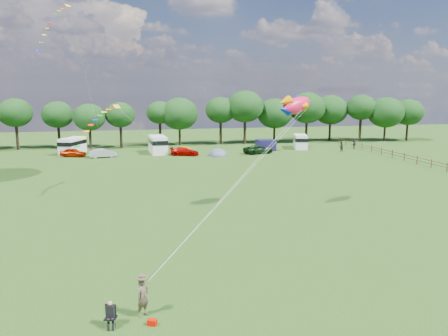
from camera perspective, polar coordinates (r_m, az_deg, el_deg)
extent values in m
plane|color=black|center=(29.52, 3.34, -10.38)|extent=(180.00, 180.00, 0.00)
cylinder|color=black|center=(84.97, -25.40, 3.63)|extent=(0.49, 0.49, 4.25)
ellipsoid|color=black|center=(84.66, -25.62, 6.53)|extent=(5.86, 5.86, 4.98)
cylinder|color=black|center=(84.29, -20.73, 3.79)|extent=(0.47, 0.47, 3.90)
ellipsoid|color=black|center=(83.99, -20.91, 6.53)|extent=(5.58, 5.58, 4.74)
cylinder|color=black|center=(80.63, -17.05, 3.61)|extent=(0.44, 0.44, 3.56)
ellipsoid|color=black|center=(80.31, -17.19, 6.35)|extent=(5.56, 5.56, 4.73)
cylinder|color=black|center=(81.29, -13.30, 3.98)|extent=(0.47, 0.47, 3.95)
ellipsoid|color=black|center=(80.98, -13.41, 6.77)|extent=(5.33, 5.33, 4.53)
cylinder|color=black|center=(83.23, -8.33, 4.41)|extent=(0.50, 0.50, 4.33)
ellipsoid|color=black|center=(82.93, -8.40, 7.18)|extent=(4.95, 4.95, 4.21)
cylinder|color=black|center=(83.15, -5.80, 4.11)|extent=(0.43, 0.43, 3.31)
ellipsoid|color=black|center=(82.81, -5.85, 7.07)|extent=(7.03, 7.03, 5.98)
cylinder|color=black|center=(84.57, -0.44, 4.62)|extent=(0.50, 0.50, 4.36)
ellipsoid|color=black|center=(84.26, -0.45, 7.58)|extent=(5.84, 5.84, 4.97)
cylinder|color=black|center=(84.77, 2.73, 4.68)|extent=(0.51, 0.51, 4.55)
ellipsoid|color=black|center=(84.44, 2.76, 8.03)|extent=(7.15, 7.15, 6.08)
cylinder|color=black|center=(87.31, 6.58, 4.35)|extent=(0.42, 0.42, 3.21)
ellipsoid|color=black|center=(86.99, 6.63, 7.10)|extent=(6.90, 6.90, 5.86)
cylinder|color=black|center=(88.94, 10.70, 4.66)|extent=(0.48, 0.48, 4.17)
ellipsoid|color=black|center=(88.63, 10.80, 7.73)|extent=(7.16, 7.16, 6.09)
cylinder|color=black|center=(93.17, 13.64, 4.63)|extent=(0.45, 0.45, 3.66)
ellipsoid|color=black|center=(92.87, 13.76, 7.38)|extent=(7.05, 7.05, 5.99)
cylinder|color=black|center=(93.43, 17.34, 4.77)|extent=(0.52, 0.52, 4.65)
ellipsoid|color=black|center=(93.15, 17.49, 7.56)|extent=(5.96, 5.96, 5.06)
cylinder|color=black|center=(94.79, 20.22, 4.24)|extent=(0.42, 0.42, 3.19)
ellipsoid|color=black|center=(94.49, 20.38, 6.83)|extent=(7.23, 7.23, 6.14)
cylinder|color=black|center=(98.09, 22.77, 4.35)|extent=(0.44, 0.44, 3.52)
ellipsoid|color=black|center=(97.82, 22.94, 6.73)|extent=(6.22, 6.22, 5.28)
cylinder|color=#472D19|center=(62.62, 27.11, 0.08)|extent=(0.12, 0.12, 1.20)
cylinder|color=#472D19|center=(64.93, 25.45, 0.53)|extent=(0.12, 0.12, 1.20)
cylinder|color=#472D19|center=(63.71, 26.29, 0.62)|extent=(0.08, 3.00, 0.08)
cylinder|color=#472D19|center=(63.77, 26.26, 0.27)|extent=(0.08, 3.00, 0.08)
cylinder|color=#472D19|center=(67.29, 23.91, 0.96)|extent=(0.12, 0.12, 1.20)
cylinder|color=#472D19|center=(66.05, 24.69, 1.05)|extent=(0.08, 3.00, 0.08)
cylinder|color=#472D19|center=(66.11, 24.66, 0.71)|extent=(0.08, 3.00, 0.08)
cylinder|color=#472D19|center=(69.71, 22.47, 1.35)|extent=(0.12, 0.12, 1.20)
cylinder|color=#472D19|center=(68.44, 23.20, 1.44)|extent=(0.08, 3.00, 0.08)
cylinder|color=#472D19|center=(68.50, 23.17, 1.11)|extent=(0.08, 3.00, 0.08)
cylinder|color=#472D19|center=(72.16, 21.13, 1.71)|extent=(0.12, 0.12, 1.20)
cylinder|color=#472D19|center=(70.88, 21.81, 1.81)|extent=(0.08, 3.00, 0.08)
cylinder|color=#472D19|center=(70.94, 21.78, 1.49)|extent=(0.08, 3.00, 0.08)
cylinder|color=#472D19|center=(74.66, 19.87, 2.05)|extent=(0.12, 0.12, 1.20)
cylinder|color=#472D19|center=(73.36, 20.51, 2.16)|extent=(0.08, 3.00, 0.08)
cylinder|color=#472D19|center=(73.41, 20.49, 1.85)|extent=(0.08, 3.00, 0.08)
cylinder|color=#472D19|center=(77.19, 18.70, 2.37)|extent=(0.12, 0.12, 1.20)
cylinder|color=#472D19|center=(75.88, 19.29, 2.47)|extent=(0.08, 3.00, 0.08)
cylinder|color=#472D19|center=(75.93, 19.28, 2.18)|extent=(0.08, 3.00, 0.08)
cylinder|color=#472D19|center=(79.76, 17.61, 2.66)|extent=(0.12, 0.12, 1.20)
cylinder|color=#472D19|center=(78.43, 18.16, 2.77)|extent=(0.08, 3.00, 0.08)
cylinder|color=#472D19|center=(78.48, 18.14, 2.48)|extent=(0.08, 3.00, 0.08)
cylinder|color=#472D19|center=(82.35, 16.58, 2.94)|extent=(0.12, 0.12, 1.20)
cylinder|color=#472D19|center=(81.01, 17.10, 3.05)|extent=(0.08, 3.00, 0.08)
cylinder|color=#472D19|center=(81.06, 17.08, 2.77)|extent=(0.08, 3.00, 0.08)
cylinder|color=#472D19|center=(84.98, 15.61, 3.20)|extent=(0.12, 0.12, 1.20)
cylinder|color=#472D19|center=(83.62, 16.10, 3.31)|extent=(0.08, 3.00, 0.08)
cylinder|color=#472D19|center=(83.67, 16.08, 3.04)|extent=(0.08, 3.00, 0.08)
cylinder|color=#472D19|center=(87.62, 14.70, 3.44)|extent=(0.12, 0.12, 1.20)
cylinder|color=#472D19|center=(86.26, 15.16, 3.55)|extent=(0.08, 3.00, 0.08)
cylinder|color=#472D19|center=(86.30, 15.15, 3.29)|extent=(0.08, 3.00, 0.08)
imported|color=#911800|center=(72.36, -19.10, 1.92)|extent=(4.38, 2.78, 1.36)
imported|color=#9B9EA3|center=(70.26, -15.54, 1.89)|extent=(4.11, 2.20, 1.38)
imported|color=#8E0200|center=(69.99, -5.16, 2.16)|extent=(4.74, 3.16, 1.31)
imported|color=black|center=(72.13, 4.53, 2.44)|extent=(5.57, 3.58, 1.40)
cube|color=white|center=(75.54, -19.17, 2.75)|extent=(4.08, 5.81, 2.67)
cube|color=black|center=(75.48, -19.19, 3.16)|extent=(4.16, 5.92, 0.63)
cylinder|color=black|center=(74.20, -19.74, 1.84)|extent=(0.80, 0.53, 0.75)
cylinder|color=black|center=(77.13, -18.54, 2.20)|extent=(0.80, 0.53, 0.75)
cube|color=white|center=(73.02, -8.63, 3.03)|extent=(2.87, 5.90, 2.86)
cube|color=black|center=(72.95, -8.64, 3.49)|extent=(2.93, 6.01, 0.68)
cylinder|color=black|center=(71.38, -8.40, 2.04)|extent=(0.83, 0.36, 0.81)
cylinder|color=black|center=(74.92, -8.80, 2.41)|extent=(0.83, 0.36, 0.81)
cube|color=white|center=(79.51, 9.96, 3.42)|extent=(3.39, 5.29, 2.45)
cube|color=black|center=(79.46, 9.97, 3.78)|extent=(3.46, 5.39, 0.58)
cylinder|color=black|center=(78.10, 10.05, 2.65)|extent=(0.73, 0.44, 0.69)
cylinder|color=black|center=(81.14, 9.84, 2.93)|extent=(0.73, 0.44, 0.69)
ellipsoid|color=orange|center=(71.39, -5.29, 1.80)|extent=(3.10, 3.57, 2.55)
cylinder|color=orange|center=(71.39, -5.29, 1.82)|extent=(3.26, 3.26, 0.08)
ellipsoid|color=#475067|center=(69.62, -0.76, 1.63)|extent=(3.04, 3.49, 2.37)
cylinder|color=#475067|center=(69.61, -0.76, 1.65)|extent=(3.19, 3.19, 0.08)
cube|color=#151239|center=(75.89, 5.48, 2.99)|extent=(3.09, 2.54, 1.88)
imported|color=brown|center=(21.33, -10.56, -16.24)|extent=(0.80, 0.77, 1.85)
cylinder|color=#99999E|center=(20.88, -15.18, -19.24)|extent=(0.02, 0.02, 0.44)
cylinder|color=#99999E|center=(20.86, -13.97, -19.22)|extent=(0.02, 0.02, 0.44)
cylinder|color=#99999E|center=(21.24, -15.12, -18.69)|extent=(0.02, 0.02, 0.44)
cylinder|color=#99999E|center=(21.22, -13.93, -18.67)|extent=(0.02, 0.02, 0.44)
cube|color=black|center=(20.94, -14.58, -18.43)|extent=(0.62, 0.61, 0.05)
cube|color=black|center=(21.02, -14.59, -17.47)|extent=(0.48, 0.21, 0.52)
cube|color=black|center=(20.84, -14.61, -17.64)|extent=(0.42, 0.33, 0.55)
sphere|color=tan|center=(20.65, -14.66, -16.73)|extent=(0.21, 0.21, 0.21)
cube|color=#CE0C00|center=(20.87, -9.37, -19.28)|extent=(0.45, 0.39, 0.27)
ellipsoid|color=#F31340|center=(37.44, 9.43, 8.07)|extent=(3.63, 2.69, 1.98)
ellipsoid|color=yellow|center=(37.45, 9.43, 7.84)|extent=(2.27, 1.66, 1.08)
cone|color=orange|center=(36.33, 7.86, 8.54)|extent=(1.48, 1.32, 1.04)
cone|color=#021FBB|center=(36.35, 7.84, 7.57)|extent=(1.48, 1.32, 1.04)
cone|color=#021FBB|center=(37.50, 9.57, 9.05)|extent=(1.04, 1.12, 0.88)
sphere|color=white|center=(38.56, 10.22, 8.38)|extent=(0.33, 0.33, 0.33)
sphere|color=black|center=(38.66, 10.24, 8.39)|extent=(0.17, 0.17, 0.17)
cube|color=#FFF215|center=(56.28, -19.71, 19.34)|extent=(0.67, 0.66, 0.32)
cube|color=red|center=(55.79, -20.05, 19.17)|extent=(0.48, 0.44, 0.09)
cube|color=orange|center=(55.30, -20.40, 18.96)|extent=(0.48, 0.43, 0.10)
cube|color=yellow|center=(54.79, -20.75, 18.66)|extent=(0.48, 0.43, 0.11)
cube|color=#198C1E|center=(54.28, -21.09, 18.27)|extent=(0.48, 0.43, 0.11)
cube|color=#0C1EB2|center=(53.76, -21.44, 17.79)|extent=(0.48, 0.43, 0.12)
cube|color=red|center=(53.23, -21.78, 17.21)|extent=(0.47, 0.42, 0.13)
cube|color=orange|center=(52.70, -22.13, 16.54)|extent=(0.47, 0.42, 0.14)
cube|color=yellow|center=(52.17, -22.47, 15.76)|extent=(0.47, 0.42, 0.14)
cube|color=#198C1E|center=(51.65, -22.80, 14.88)|extent=(0.46, 0.41, 0.15)
cube|color=#0C1EB2|center=(51.13, -23.14, 13.90)|extent=(0.46, 0.41, 0.16)
cube|color=#FFAF36|center=(46.53, -13.83, 7.80)|extent=(0.80, 0.76, 0.38)
cube|color=red|center=(46.10, -14.34, 7.63)|extent=(0.61, 0.47, 0.11)
cube|color=orange|center=(45.67, -14.86, 7.40)|extent=(0.61, 0.47, 0.12)
cube|color=yellow|center=(45.25, -15.39, 7.06)|extent=(0.60, 0.47, 0.13)
cube|color=#198C1E|center=(44.84, -15.92, 6.62)|extent=(0.60, 0.46, 0.14)
cube|color=#0C1EB2|center=(44.44, -16.46, 6.06)|extent=(0.60, 0.46, 0.15)
cube|color=red|center=(44.06, -16.99, 5.39)|extent=(0.60, 0.46, 0.16)
cube|color=orange|center=(43.70, -17.53, 4.60)|extent=(0.59, 0.45, 0.16)
cube|color=yellow|center=(43.35, -18.08, 3.70)|extent=(0.59, 0.45, 0.17)
cube|color=#198C1E|center=(43.03, -18.62, 2.67)|extent=(0.59, 0.44, 0.18)
imported|color=black|center=(77.10, 15.02, 2.75)|extent=(0.95, 0.73, 1.74)
imported|color=black|center=(81.11, 16.60, 3.01)|extent=(1.20, 0.95, 1.68)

